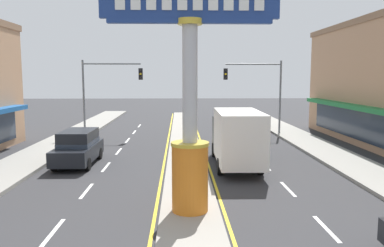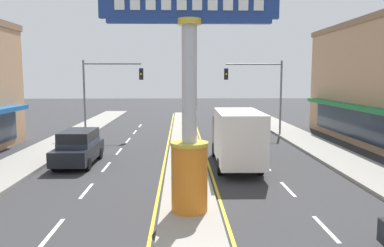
% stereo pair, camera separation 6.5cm
% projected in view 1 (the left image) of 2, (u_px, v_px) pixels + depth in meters
% --- Properties ---
extents(median_strip, '(2.13, 52.00, 0.14)m').
position_uv_depth(median_strip, '(185.00, 150.00, 25.32)').
color(median_strip, gray).
rests_on(median_strip, ground).
extents(sidewalk_left, '(2.90, 60.00, 0.18)m').
position_uv_depth(sidewalk_left, '(34.00, 157.00, 23.03)').
color(sidewalk_left, gray).
rests_on(sidewalk_left, ground).
extents(sidewalk_right, '(2.90, 60.00, 0.18)m').
position_uv_depth(sidewalk_right, '(333.00, 155.00, 23.63)').
color(sidewalk_right, gray).
rests_on(sidewalk_right, ground).
extents(lane_markings, '(8.87, 52.00, 0.01)m').
position_uv_depth(lane_markings, '(185.00, 155.00, 23.98)').
color(lane_markings, silver).
rests_on(lane_markings, ground).
extents(district_sign, '(6.01, 1.34, 7.94)m').
position_uv_depth(district_sign, '(190.00, 110.00, 13.21)').
color(district_sign, orange).
rests_on(district_sign, median_strip).
extents(traffic_light_left_side, '(4.86, 0.46, 6.20)m').
position_uv_depth(traffic_light_left_side, '(105.00, 85.00, 30.74)').
color(traffic_light_left_side, slate).
rests_on(traffic_light_left_side, ground).
extents(traffic_light_right_side, '(4.86, 0.46, 6.20)m').
position_uv_depth(traffic_light_right_side, '(260.00, 84.00, 31.77)').
color(traffic_light_right_side, slate).
rests_on(traffic_light_right_side, ground).
extents(box_truck_near_right_lane, '(2.32, 6.93, 3.12)m').
position_uv_depth(box_truck_near_right_lane, '(236.00, 136.00, 20.57)').
color(box_truck_near_right_lane, black).
rests_on(box_truck_near_right_lane, ground).
extents(suv_far_right_lane, '(2.00, 4.62, 1.90)m').
position_uv_depth(suv_far_right_lane, '(78.00, 147.00, 21.36)').
color(suv_far_right_lane, black).
rests_on(suv_far_right_lane, ground).
extents(sedan_mid_left_lane, '(1.85, 4.31, 1.53)m').
position_uv_depth(sedan_mid_left_lane, '(251.00, 123.00, 34.29)').
color(sedan_mid_left_lane, silver).
rests_on(sedan_mid_left_lane, ground).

